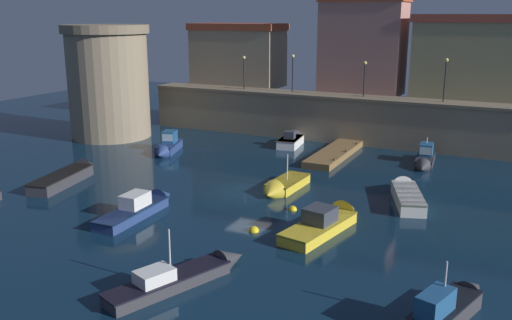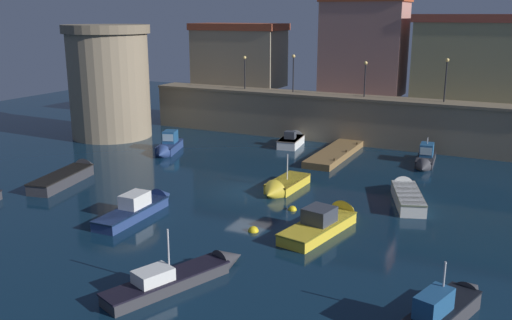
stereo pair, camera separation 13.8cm
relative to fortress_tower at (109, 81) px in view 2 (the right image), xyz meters
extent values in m
plane|color=#0C2338|center=(19.99, -9.84, -5.39)|extent=(98.17, 98.17, 0.00)
cube|color=gray|center=(19.99, 7.94, -3.35)|extent=(37.95, 2.83, 4.09)
cube|color=#73644F|center=(19.99, 7.94, -1.18)|extent=(37.95, 3.13, 0.24)
cube|color=gray|center=(7.87, 11.63, 1.64)|extent=(9.51, 4.56, 5.88)
cube|color=#974129|center=(7.87, 11.63, 4.92)|extent=(9.89, 4.75, 0.70)
cube|color=#AC786D|center=(21.48, 11.44, 3.01)|extent=(7.74, 4.17, 8.62)
cube|color=#9B9267|center=(32.06, 11.58, 2.11)|extent=(11.28, 4.45, 6.83)
cube|color=#A74835|center=(32.06, 11.58, 5.88)|extent=(11.74, 4.63, 0.70)
cylinder|color=gray|center=(0.00, 0.00, -0.46)|extent=(7.56, 7.56, 9.86)
cylinder|color=#776852|center=(0.00, 0.00, 4.87)|extent=(8.16, 8.16, 0.80)
cube|color=brown|center=(22.13, 1.87, -5.13)|extent=(2.28, 9.30, 0.53)
cylinder|color=brown|center=(23.16, 4.97, -5.04)|extent=(0.20, 0.20, 0.70)
cylinder|color=brown|center=(23.16, 1.87, -5.04)|extent=(0.20, 0.20, 0.70)
cylinder|color=brown|center=(23.16, -1.23, -5.04)|extent=(0.20, 0.20, 0.70)
cylinder|color=black|center=(10.51, 7.94, 0.42)|extent=(0.12, 0.12, 2.96)
sphere|color=#F9D172|center=(10.51, 7.94, 2.04)|extent=(0.32, 0.32, 0.32)
cylinder|color=black|center=(15.74, 7.94, 0.57)|extent=(0.12, 0.12, 3.26)
sphere|color=#F9D172|center=(15.74, 7.94, 2.35)|extent=(0.32, 0.32, 0.32)
cylinder|color=black|center=(22.75, 7.94, 0.38)|extent=(0.12, 0.12, 2.89)
sphere|color=#F9D172|center=(22.75, 7.94, 1.98)|extent=(0.32, 0.32, 0.32)
cylinder|color=black|center=(29.73, 7.94, 0.63)|extent=(0.12, 0.12, 3.39)
sphere|color=#F9D172|center=(29.73, 7.94, 2.48)|extent=(0.32, 0.32, 0.32)
cube|color=navy|center=(16.10, -17.31, -5.08)|extent=(1.68, 5.50, 0.62)
cone|color=navy|center=(15.99, -13.93, -5.08)|extent=(1.47, 1.45, 1.43)
cube|color=#0C1D35|center=(16.10, -17.31, -4.81)|extent=(1.71, 5.61, 0.08)
cube|color=silver|center=(16.09, -16.96, -4.37)|extent=(1.21, 1.78, 0.81)
cube|color=#99B7C6|center=(16.06, -16.09, -4.33)|extent=(1.04, 0.09, 0.48)
cube|color=#333338|center=(23.02, -23.57, -5.10)|extent=(3.33, 5.97, 0.59)
cone|color=#333338|center=(24.31, -20.22, -5.10)|extent=(1.67, 1.76, 1.26)
cube|color=black|center=(23.02, -23.57, -4.85)|extent=(3.40, 6.09, 0.08)
cube|color=silver|center=(22.77, -24.23, -4.53)|extent=(1.58, 1.87, 0.55)
cylinder|color=#B2B2B7|center=(23.07, -23.47, -3.73)|extent=(0.08, 0.08, 2.16)
cube|color=#333338|center=(7.47, -14.18, -4.99)|extent=(2.74, 5.95, 0.81)
cone|color=#333338|center=(6.77, -10.73, -4.99)|extent=(1.80, 1.68, 1.55)
cube|color=black|center=(7.47, -14.18, -4.62)|extent=(2.80, 6.07, 0.08)
cube|color=silver|center=(30.13, -7.65, -4.98)|extent=(3.10, 5.27, 0.82)
cone|color=silver|center=(29.09, -4.65, -4.98)|extent=(1.83, 1.80, 1.45)
cube|color=#616B50|center=(30.13, -7.65, -4.62)|extent=(3.16, 5.38, 0.08)
cube|color=gold|center=(26.74, -14.72, -5.07)|extent=(2.79, 5.74, 0.65)
cone|color=gold|center=(27.39, -11.38, -5.07)|extent=(1.92, 1.69, 1.68)
cube|color=olive|center=(26.74, -14.72, -4.79)|extent=(2.84, 5.86, 0.08)
cube|color=#333842|center=(26.76, -14.65, -4.33)|extent=(1.71, 1.83, 0.84)
cube|color=#99B7C6|center=(26.91, -13.87, -4.28)|extent=(1.27, 0.30, 0.50)
cube|color=#333338|center=(34.16, -21.39, -5.00)|extent=(2.58, 4.76, 0.78)
cone|color=#333338|center=(35.02, -18.63, -5.00)|extent=(1.53, 1.59, 1.20)
cube|color=black|center=(34.16, -21.39, -4.65)|extent=(2.63, 4.85, 0.08)
cube|color=navy|center=(33.95, -22.04, -4.17)|extent=(1.33, 1.94, 0.87)
cube|color=#99B7C6|center=(34.22, -21.19, -4.13)|extent=(0.74, 0.28, 0.52)
cylinder|color=#B2B2B7|center=(34.16, -21.37, -3.67)|extent=(0.08, 0.08, 1.88)
cube|color=navy|center=(8.59, -2.68, -5.02)|extent=(2.53, 4.14, 0.74)
cone|color=navy|center=(9.36, -5.00, -5.02)|extent=(1.59, 1.45, 1.31)
cube|color=#101B38|center=(8.59, -2.68, -4.69)|extent=(2.58, 4.22, 0.08)
cube|color=navy|center=(8.50, -2.39, -4.14)|extent=(1.44, 1.67, 1.03)
cube|color=#99B7C6|center=(8.72, -3.05, -4.09)|extent=(0.92, 0.35, 0.62)
cube|color=#333338|center=(29.36, 3.13, -5.11)|extent=(1.66, 4.24, 0.56)
cone|color=#333338|center=(29.59, 0.54, -5.11)|extent=(1.34, 1.26, 1.24)
cube|color=black|center=(29.36, 3.13, -4.87)|extent=(1.70, 4.33, 0.08)
cube|color=navy|center=(29.33, 3.42, -4.34)|extent=(1.14, 1.68, 0.99)
cube|color=#99B7C6|center=(29.40, 2.62, -4.29)|extent=(0.90, 0.14, 0.59)
cylinder|color=#B2B2B7|center=(29.33, 3.47, -4.09)|extent=(0.08, 0.08, 1.48)
cube|color=gold|center=(22.01, -7.88, -5.06)|extent=(1.83, 4.04, 0.66)
cone|color=gold|center=(21.90, -10.36, -5.06)|extent=(1.62, 1.18, 1.56)
cube|color=brown|center=(22.01, -7.88, -4.78)|extent=(1.87, 4.12, 0.08)
cylinder|color=#B2B2B7|center=(22.01, -7.98, -3.85)|extent=(0.08, 0.08, 1.78)
cube|color=white|center=(17.35, 3.77, -5.00)|extent=(2.10, 3.70, 0.79)
cone|color=white|center=(17.06, 5.95, -5.00)|extent=(1.68, 1.18, 1.57)
cube|color=#786758|center=(17.35, 3.77, -4.64)|extent=(2.14, 3.77, 0.08)
cube|color=#333842|center=(17.39, 3.48, -4.27)|extent=(1.03, 0.89, 0.66)
cube|color=#99B7C6|center=(17.34, 3.86, -4.24)|extent=(0.84, 0.17, 0.39)
sphere|color=yellow|center=(24.02, -11.84, -5.39)|extent=(0.53, 0.53, 0.53)
sphere|color=yellow|center=(24.07, -19.66, -5.39)|extent=(0.52, 0.52, 0.52)
sphere|color=yellow|center=(23.41, -15.99, -5.39)|extent=(0.59, 0.59, 0.59)
camera|label=1|loc=(36.17, -41.77, 6.25)|focal=39.12mm
camera|label=2|loc=(36.29, -41.71, 6.25)|focal=39.12mm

